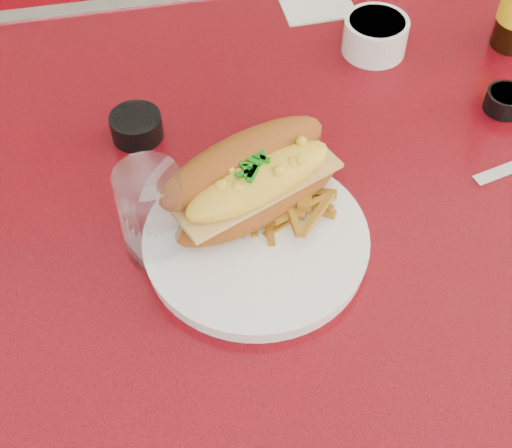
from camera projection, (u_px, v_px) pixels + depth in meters
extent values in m
plane|color=silver|center=(338.00, 419.00, 1.48)|extent=(8.00, 8.00, 0.00)
cube|color=red|center=(391.00, 171.00, 0.89)|extent=(1.20, 0.80, 0.04)
cylinder|color=silver|center=(358.00, 327.00, 1.19)|extent=(0.09, 0.09, 0.72)
cylinder|color=silver|center=(338.00, 416.00, 1.47)|extent=(0.52, 0.52, 0.03)
cube|color=maroon|center=(261.00, 92.00, 1.78)|extent=(1.20, 0.50, 0.45)
cylinder|color=white|center=(256.00, 242.00, 0.79)|extent=(0.27, 0.27, 0.02)
cylinder|color=white|center=(256.00, 237.00, 0.78)|extent=(0.27, 0.27, 0.00)
ellipsoid|color=#9D5119|center=(259.00, 198.00, 0.79)|extent=(0.22, 0.15, 0.04)
cube|color=#E4B866|center=(259.00, 188.00, 0.78)|extent=(0.20, 0.13, 0.01)
ellipsoid|color=yellow|center=(259.00, 180.00, 0.77)|extent=(0.19, 0.13, 0.04)
ellipsoid|color=#9D5119|center=(244.00, 162.00, 0.78)|extent=(0.23, 0.16, 0.08)
cube|color=silver|center=(305.00, 217.00, 0.80)|extent=(0.05, 0.10, 0.00)
cube|color=silver|center=(270.00, 182.00, 0.83)|extent=(0.03, 0.03, 0.00)
cylinder|color=white|center=(375.00, 36.00, 1.00)|extent=(0.12, 0.12, 0.05)
cylinder|color=black|center=(377.00, 22.00, 0.98)|extent=(0.10, 0.10, 0.01)
cylinder|color=black|center=(136.00, 126.00, 0.89)|extent=(0.07, 0.07, 0.03)
cylinder|color=#F17D57|center=(135.00, 119.00, 0.88)|extent=(0.06, 0.06, 0.01)
cylinder|color=black|center=(506.00, 101.00, 0.93)|extent=(0.07, 0.07, 0.03)
cylinder|color=#F17D57|center=(508.00, 95.00, 0.92)|extent=(0.06, 0.06, 0.01)
cylinder|color=#C3EAFB|center=(152.00, 214.00, 0.75)|extent=(0.08, 0.08, 0.12)
cube|color=white|center=(315.00, 1.00, 1.09)|extent=(0.11, 0.11, 0.00)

